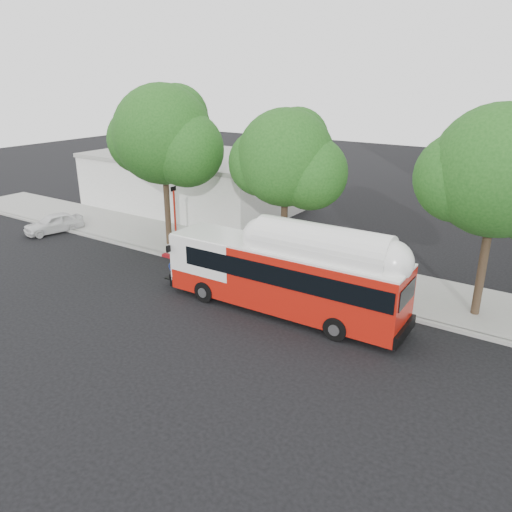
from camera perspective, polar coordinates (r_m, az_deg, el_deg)
The scene contains 11 objects.
ground at distance 22.52m, azimuth -2.51°, elevation -6.70°, with size 120.00×120.00×0.00m, color black.
sidewalk at distance 27.54m, azimuth 5.45°, elevation -1.45°, with size 60.00×5.00×0.15m, color gray.
curb_strip at distance 25.44m, azimuth 2.66°, elevation -3.25°, with size 60.00×0.30×0.15m, color gray.
red_curb_segment at distance 26.98m, azimuth -2.81°, elevation -1.84°, with size 10.00×0.32×0.16m, color maroon.
street_tree_left at distance 30.07m, azimuth -9.84°, elevation 13.04°, with size 6.67×5.80×9.74m.
street_tree_mid at distance 25.88m, azimuth 4.23°, elevation 10.61°, with size 5.75×5.00×8.62m.
street_tree_right at distance 22.53m, azimuth 26.99°, elevation 7.99°, with size 6.21×5.40×9.18m.
low_commercial_bldg at distance 40.59m, azimuth -7.00°, elevation 8.58°, with size 16.20×10.20×4.25m.
transit_bus at distance 22.14m, azimuth 3.24°, elevation -2.52°, with size 11.91×2.68×3.51m.
parked_car at distance 36.47m, azimuth -22.11°, elevation 3.50°, with size 3.84×1.55×1.31m, color silver.
signal_pole at distance 29.06m, azimuth -9.22°, elevation 3.88°, with size 0.12×0.40×4.21m.
Camera 1 is at (11.93, -16.19, 10.14)m, focal length 35.00 mm.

